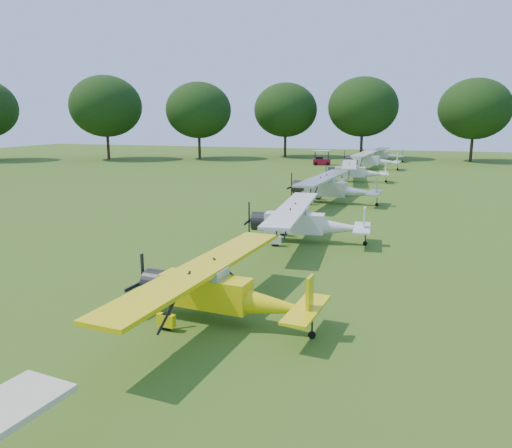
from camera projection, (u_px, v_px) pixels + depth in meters
The scene contains 9 objects.
ground at pixel (284, 240), 27.39m from camera, with size 160.00×160.00×0.00m, color #335515.
tree_belt at pixel (357, 88), 24.78m from camera, with size 137.36×130.27×14.52m.
aircraft_2 at pixel (218, 288), 16.14m from camera, with size 6.44×10.26×2.02m.
aircraft_3 at pixel (304, 220), 26.63m from camera, with size 6.61×10.55×2.07m.
aircraft_4 at pixel (331, 187), 38.70m from camera, with size 7.16×11.41×2.24m.
aircraft_5 at pixel (355, 170), 51.59m from camera, with size 6.51×10.34×2.03m.
aircraft_6 at pixel (370, 159), 64.16m from camera, with size 7.18×11.43×2.25m.
aircraft_7 at pixel (382, 154), 75.16m from camera, with size 6.38×10.12×1.99m.
golf_cart at pixel (321, 160), 69.81m from camera, with size 2.64×1.97×2.02m.
Camera 1 is at (6.69, -25.79, 6.61)m, focal length 35.00 mm.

